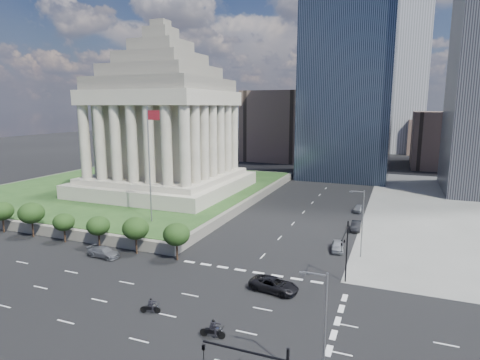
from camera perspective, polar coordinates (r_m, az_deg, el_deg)
The scene contains 19 objects.
ground at distance 136.48m, azimuth 13.97°, elevation 0.89°, with size 500.00×500.00×0.00m, color black.
plaza_terrace at distance 106.53m, azimuth -14.88°, elevation -1.27°, with size 66.00×70.00×1.80m, color #615C53.
plaza_lawn at distance 106.35m, azimuth -14.90°, elevation -0.77°, with size 64.00×68.00×0.10m, color #1F3E19.
war_memorial at distance 96.56m, azimuth -10.83°, elevation 9.97°, with size 34.00×34.00×39.00m, color gray, non-canonical shape.
flagpole at distance 70.36m, azimuth -12.69°, elevation 3.05°, with size 2.52×0.24×20.00m.
tree_row at distance 73.79m, azimuth -25.68°, elevation -5.42°, with size 53.00×4.00×6.00m, color black, non-canonical shape.
midrise_glass at distance 129.78m, azimuth 15.15°, elevation 13.67°, with size 26.00×26.00×60.00m, color black.
building_filler_ne at distance 164.61m, azimuth 26.74°, elevation 5.18°, with size 20.00×30.00×20.00m, color brown.
building_filler_nw at distance 170.55m, azimuth 5.49°, elevation 7.73°, with size 24.00×30.00×28.00m, color brown.
traffic_signal_ne at distance 50.34m, azimuth 14.75°, elevation -9.16°, with size 0.30×5.74×8.00m.
street_lamp_south at distance 32.24m, azimuth 11.69°, elevation -19.88°, with size 2.13×0.22×10.00m.
street_lamp_north at distance 60.90m, azimuth 16.88°, elevation -5.43°, with size 2.13×0.22×10.00m.
pickup_truck at distance 49.69m, azimuth 4.86°, elevation -14.61°, with size 5.98×2.76×1.66m, color black.
suv_grey at distance 63.04m, azimuth -18.82°, elevation -9.70°, with size 5.13×2.08×1.49m, color #57595F.
parked_sedan_near at distance 63.98m, azimuth 13.69°, elevation -9.11°, with size 4.50×1.81×1.53m, color #93979B.
parked_sedan_mid at distance 75.01m, azimuth 16.18°, elevation -6.30°, with size 4.82×1.68×1.59m, color black.
parked_sedan_far at distance 88.02m, azimuth 16.50°, elevation -3.88°, with size 1.77×4.40×1.50m, color slate.
motorcycle_lead at distance 40.87m, azimuth -3.93°, elevation -20.29°, with size 2.58×0.70×1.93m, color black, non-canonical shape.
motorcycle_trail at distance 45.91m, azimuth -12.64°, elevation -17.03°, with size 2.28×0.62×1.70m, color black, non-canonical shape.
Camera 1 is at (17.69, -33.56, 21.80)m, focal length 30.00 mm.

